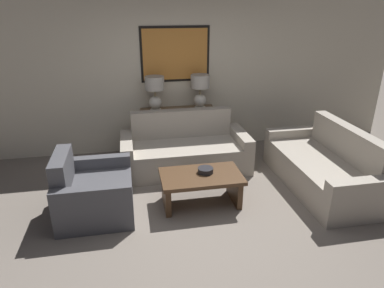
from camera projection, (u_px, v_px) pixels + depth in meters
The scene contains 10 objects.
ground_plane at pixel (207, 224), 4.17m from camera, with size 20.00×20.00×0.00m, color slate.
back_wall at pixel (175, 75), 5.97m from camera, with size 8.19×0.12×2.65m.
console_table at pixel (178, 131), 6.07m from camera, with size 1.28×0.39×0.80m.
table_lamp_left at pixel (155, 90), 5.72m from camera, with size 0.32×0.32×0.58m.
table_lamp_right at pixel (200, 88), 5.85m from camera, with size 0.32×0.32×0.58m.
couch_by_back_wall at pixel (185, 151), 5.51m from camera, with size 2.00×0.93×0.89m.
couch_by_side at pixel (324, 168), 4.95m from camera, with size 0.93×2.00×0.89m.
coffee_table at pixel (201, 183), 4.49m from camera, with size 1.06×0.63×0.44m.
decorative_bowl at pixel (206, 170), 4.48m from camera, with size 0.20×0.20×0.07m.
armchair_near_back_wall at pixel (93, 193), 4.31m from camera, with size 0.90×0.99×0.83m.
Camera 1 is at (-0.83, -3.39, 2.49)m, focal length 32.00 mm.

